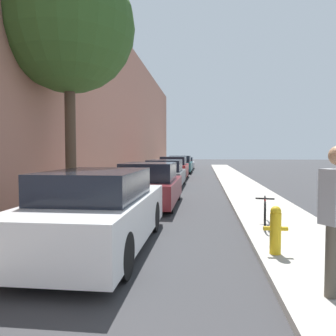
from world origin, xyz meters
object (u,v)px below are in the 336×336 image
at_px(bicycle, 265,211).
at_px(parked_car_white, 99,211).
at_px(parked_car_maroon, 150,186).
at_px(fire_hydrant, 275,229).
at_px(street_tree_near, 69,27).
at_px(parked_car_grey, 165,174).
at_px(parked_car_silver, 185,164).
at_px(parked_car_red, 174,168).
at_px(parked_car_teal, 180,165).

bearing_deg(bicycle, parked_car_white, -141.82).
distance_m(parked_car_maroon, fire_hydrant, 6.01).
xyz_separation_m(parked_car_maroon, street_tree_near, (-2.07, -1.61, 4.71)).
height_order(parked_car_grey, parked_car_silver, parked_car_grey).
bearing_deg(parked_car_red, parked_car_teal, 90.08).
height_order(parked_car_maroon, parked_car_teal, parked_car_teal).
height_order(parked_car_red, bicycle, parked_car_red).
height_order(parked_car_maroon, fire_hydrant, parked_car_maroon).
bearing_deg(parked_car_silver, parked_car_white, -90.02).
bearing_deg(parked_car_red, parked_car_maroon, -88.94).
height_order(parked_car_maroon, bicycle, parked_car_maroon).
distance_m(parked_car_white, street_tree_near, 6.04).
height_order(parked_car_grey, bicycle, parked_car_grey).
height_order(parked_car_white, bicycle, parked_car_white).
xyz_separation_m(parked_car_teal, street_tree_near, (-1.86, -18.37, 4.69)).
height_order(parked_car_red, fire_hydrant, parked_car_red).
bearing_deg(parked_car_red, street_tree_near, -98.64).
relative_size(street_tree_near, bicycle, 4.70).
xyz_separation_m(parked_car_maroon, bicycle, (3.20, -3.12, -0.23)).
bearing_deg(street_tree_near, bicycle, -15.98).
height_order(parked_car_white, street_tree_near, street_tree_near).
bearing_deg(parked_car_silver, parked_car_red, -90.38).
bearing_deg(parked_car_maroon, fire_hydrant, -60.18).
relative_size(parked_car_white, parked_car_teal, 1.05).
xyz_separation_m(parked_car_teal, parked_car_silver, (0.08, 5.40, -0.10)).
xyz_separation_m(parked_car_white, parked_car_teal, (-0.07, 21.66, -0.01)).
relative_size(parked_car_silver, street_tree_near, 0.64).
height_order(parked_car_teal, street_tree_near, street_tree_near).
xyz_separation_m(parked_car_white, parked_car_maroon, (0.13, 4.90, -0.03)).
height_order(parked_car_silver, fire_hydrant, parked_car_silver).
relative_size(parked_car_silver, fire_hydrant, 5.74).
distance_m(parked_car_red, fire_hydrant, 16.25).
relative_size(parked_car_red, parked_car_silver, 0.95).
bearing_deg(parked_car_red, bicycle, -76.21).
height_order(parked_car_white, parked_car_silver, parked_car_white).
bearing_deg(street_tree_near, parked_car_white, -59.49).
bearing_deg(parked_car_white, parked_car_maroon, 88.45).
xyz_separation_m(street_tree_near, fire_hydrant, (5.06, -3.60, -4.86)).
bearing_deg(bicycle, parked_car_silver, 107.54).
height_order(parked_car_grey, fire_hydrant, parked_car_grey).
distance_m(parked_car_white, parked_car_silver, 27.05).
bearing_deg(bicycle, parked_car_red, 113.84).
relative_size(parked_car_grey, fire_hydrant, 5.45).
height_order(parked_car_maroon, street_tree_near, street_tree_near).
relative_size(parked_car_white, parked_car_silver, 0.97).
height_order(parked_car_red, parked_car_silver, parked_car_red).
bearing_deg(parked_car_red, parked_car_grey, -89.73).
bearing_deg(parked_car_grey, parked_car_white, -89.78).
distance_m(parked_car_maroon, parked_car_grey, 5.73).
bearing_deg(parked_car_teal, street_tree_near, -95.80).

